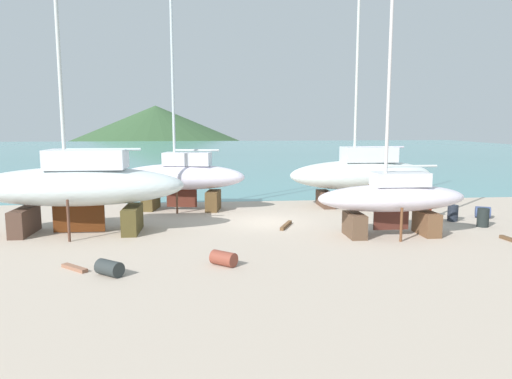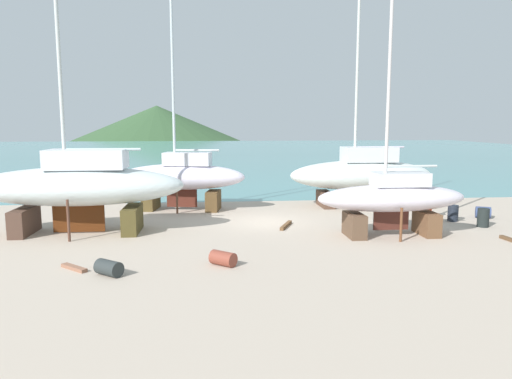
{
  "view_description": "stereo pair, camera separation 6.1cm",
  "coord_description": "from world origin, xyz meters",
  "px_view_note": "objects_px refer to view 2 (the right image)",
  "views": [
    {
      "loc": [
        -3.01,
        -24.11,
        5.15
      ],
      "look_at": [
        -0.49,
        0.81,
        1.62
      ],
      "focal_mm": 32.98,
      "sensor_mm": 36.0,
      "label": 1
    },
    {
      "loc": [
        -2.95,
        -24.11,
        5.15
      ],
      "look_at": [
        -0.49,
        0.81,
        1.62
      ],
      "focal_mm": 32.98,
      "sensor_mm": 36.0,
      "label": 2
    }
  ],
  "objects_px": {
    "worker": "(429,203)",
    "barrel_blue_faded": "(223,258)",
    "sailboat_small_center": "(392,198)",
    "sailboat_mid_port": "(362,174)",
    "barrel_ochre": "(483,212)",
    "barrel_rust_mid": "(109,268)",
    "barrel_rust_near": "(453,213)",
    "sailboat_large_starboard": "(182,176)",
    "sailboat_far_slipway": "(78,185)",
    "barrel_tipped_left": "(483,218)"
  },
  "relations": [
    {
      "from": "sailboat_mid_port",
      "to": "sailboat_far_slipway",
      "type": "bearing_deg",
      "value": 20.22
    },
    {
      "from": "sailboat_mid_port",
      "to": "barrel_rust_near",
      "type": "distance_m",
      "value": 6.31
    },
    {
      "from": "barrel_rust_near",
      "to": "barrel_rust_mid",
      "type": "bearing_deg",
      "value": -155.34
    },
    {
      "from": "worker",
      "to": "barrel_ochre",
      "type": "height_order",
      "value": "worker"
    },
    {
      "from": "sailboat_small_center",
      "to": "barrel_blue_faded",
      "type": "bearing_deg",
      "value": 25.82
    },
    {
      "from": "sailboat_small_center",
      "to": "sailboat_large_starboard",
      "type": "distance_m",
      "value": 12.55
    },
    {
      "from": "sailboat_mid_port",
      "to": "worker",
      "type": "distance_m",
      "value": 5.18
    },
    {
      "from": "barrel_tipped_left",
      "to": "barrel_rust_near",
      "type": "bearing_deg",
      "value": 117.99
    },
    {
      "from": "worker",
      "to": "barrel_rust_mid",
      "type": "relative_size",
      "value": 1.84
    },
    {
      "from": "barrel_rust_mid",
      "to": "barrel_tipped_left",
      "type": "distance_m",
      "value": 18.12
    },
    {
      "from": "sailboat_mid_port",
      "to": "barrel_tipped_left",
      "type": "bearing_deg",
      "value": 121.37
    },
    {
      "from": "sailboat_large_starboard",
      "to": "barrel_tipped_left",
      "type": "relative_size",
      "value": 14.81
    },
    {
      "from": "barrel_rust_mid",
      "to": "barrel_tipped_left",
      "type": "xyz_separation_m",
      "value": [
        17.1,
        6.0,
        0.2
      ]
    },
    {
      "from": "sailboat_mid_port",
      "to": "barrel_rust_near",
      "type": "bearing_deg",
      "value": 122.49
    },
    {
      "from": "sailboat_large_starboard",
      "to": "barrel_blue_faded",
      "type": "relative_size",
      "value": 14.62
    },
    {
      "from": "sailboat_small_center",
      "to": "sailboat_mid_port",
      "type": "distance_m",
      "value": 8.04
    },
    {
      "from": "barrel_blue_faded",
      "to": "sailboat_large_starboard",
      "type": "bearing_deg",
      "value": 100.38
    },
    {
      "from": "worker",
      "to": "barrel_tipped_left",
      "type": "bearing_deg",
      "value": -50.52
    },
    {
      "from": "sailboat_small_center",
      "to": "barrel_rust_mid",
      "type": "xyz_separation_m",
      "value": [
        -11.79,
        -4.65,
        -1.47
      ]
    },
    {
      "from": "barrel_blue_faded",
      "to": "barrel_rust_near",
      "type": "relative_size",
      "value": 1.1
    },
    {
      "from": "sailboat_mid_port",
      "to": "sailboat_far_slipway",
      "type": "distance_m",
      "value": 16.75
    },
    {
      "from": "barrel_ochre",
      "to": "barrel_tipped_left",
      "type": "bearing_deg",
      "value": -121.37
    },
    {
      "from": "barrel_rust_mid",
      "to": "barrel_tipped_left",
      "type": "relative_size",
      "value": 1.01
    },
    {
      "from": "sailboat_small_center",
      "to": "sailboat_mid_port",
      "type": "bearing_deg",
      "value": -98.73
    },
    {
      "from": "sailboat_small_center",
      "to": "sailboat_mid_port",
      "type": "xyz_separation_m",
      "value": [
        1.17,
        7.95,
        0.27
      ]
    },
    {
      "from": "sailboat_large_starboard",
      "to": "barrel_rust_mid",
      "type": "bearing_deg",
      "value": 91.65
    },
    {
      "from": "sailboat_mid_port",
      "to": "barrel_tipped_left",
      "type": "height_order",
      "value": "sailboat_mid_port"
    },
    {
      "from": "barrel_rust_near",
      "to": "sailboat_small_center",
      "type": "bearing_deg",
      "value": -147.86
    },
    {
      "from": "sailboat_mid_port",
      "to": "sailboat_small_center",
      "type": "bearing_deg",
      "value": 80.93
    },
    {
      "from": "sailboat_far_slipway",
      "to": "barrel_tipped_left",
      "type": "height_order",
      "value": "sailboat_far_slipway"
    },
    {
      "from": "sailboat_mid_port",
      "to": "barrel_rust_mid",
      "type": "relative_size",
      "value": 13.78
    },
    {
      "from": "sailboat_mid_port",
      "to": "sailboat_far_slipway",
      "type": "height_order",
      "value": "sailboat_far_slipway"
    },
    {
      "from": "barrel_rust_near",
      "to": "sailboat_large_starboard",
      "type": "bearing_deg",
      "value": 161.81
    },
    {
      "from": "worker",
      "to": "barrel_ochre",
      "type": "xyz_separation_m",
      "value": [
        3.16,
        0.03,
        -0.59
      ]
    },
    {
      "from": "sailboat_far_slipway",
      "to": "barrel_ochre",
      "type": "xyz_separation_m",
      "value": [
        21.07,
        1.49,
        -1.97
      ]
    },
    {
      "from": "sailboat_far_slipway",
      "to": "barrel_rust_near",
      "type": "xyz_separation_m",
      "value": [
        18.99,
        0.86,
        -1.85
      ]
    },
    {
      "from": "sailboat_small_center",
      "to": "sailboat_far_slipway",
      "type": "relative_size",
      "value": 0.72
    },
    {
      "from": "barrel_blue_faded",
      "to": "barrel_rust_near",
      "type": "distance_m",
      "value": 14.1
    },
    {
      "from": "sailboat_large_starboard",
      "to": "barrel_ochre",
      "type": "height_order",
      "value": "sailboat_large_starboard"
    },
    {
      "from": "sailboat_small_center",
      "to": "worker",
      "type": "bearing_deg",
      "value": -135.41
    },
    {
      "from": "sailboat_far_slipway",
      "to": "barrel_tipped_left",
      "type": "bearing_deg",
      "value": 178.27
    },
    {
      "from": "sailboat_small_center",
      "to": "sailboat_far_slipway",
      "type": "bearing_deg",
      "value": -8.13
    },
    {
      "from": "sailboat_large_starboard",
      "to": "barrel_blue_faded",
      "type": "xyz_separation_m",
      "value": [
        2.1,
        -11.47,
        -1.75
      ]
    },
    {
      "from": "sailboat_mid_port",
      "to": "barrel_blue_faded",
      "type": "bearing_deg",
      "value": 51.88
    },
    {
      "from": "worker",
      "to": "barrel_rust_mid",
      "type": "xyz_separation_m",
      "value": [
        -15.23,
        -8.08,
        -0.64
      ]
    },
    {
      "from": "worker",
      "to": "barrel_blue_faded",
      "type": "bearing_deg",
      "value": -149.62
    },
    {
      "from": "barrel_tipped_left",
      "to": "barrel_blue_faded",
      "type": "xyz_separation_m",
      "value": [
        -13.18,
        -5.22,
        -0.2
      ]
    },
    {
      "from": "worker",
      "to": "sailboat_large_starboard",
      "type": "bearing_deg",
      "value": 160.27
    },
    {
      "from": "barrel_ochre",
      "to": "barrel_blue_faded",
      "type": "distance_m",
      "value": 16.23
    },
    {
      "from": "sailboat_large_starboard",
      "to": "barrel_tipped_left",
      "type": "distance_m",
      "value": 16.59
    }
  ]
}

